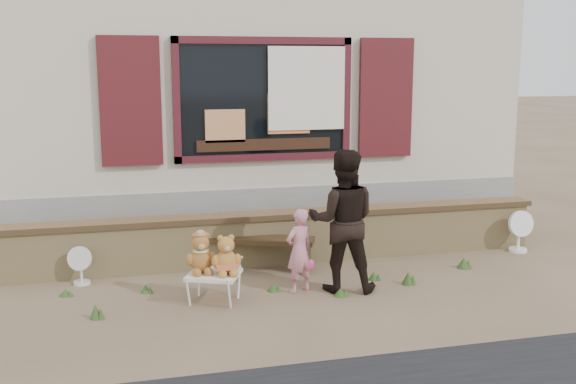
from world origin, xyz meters
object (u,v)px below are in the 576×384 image
object	(u,v)px
child	(299,251)
adult	(343,221)
folding_chair	(214,276)
bench	(250,246)
teddy_bear_left	(201,252)
teddy_bear_right	(226,254)

from	to	relation	value
child	adult	bearing A→B (deg)	151.07
folding_chair	child	distance (m)	1.00
bench	adult	size ratio (longest dim) A/B	1.00
folding_chair	adult	bearing A→B (deg)	25.79
folding_chair	bench	bearing A→B (deg)	85.04
teddy_bear_left	teddy_bear_right	world-z (taller)	teddy_bear_left
folding_chair	adult	size ratio (longest dim) A/B	0.42
teddy_bear_right	adult	bearing A→B (deg)	28.39
bench	folding_chair	distance (m)	1.24
teddy_bear_left	child	world-z (taller)	child
folding_chair	teddy_bear_left	size ratio (longest dim) A/B	1.50
adult	bench	bearing A→B (deg)	-33.33
bench	teddy_bear_left	size ratio (longest dim) A/B	3.59
teddy_bear_left	child	size ratio (longest dim) A/B	0.47
teddy_bear_left	adult	bearing A→B (deg)	23.61
teddy_bear_right	adult	world-z (taller)	adult
teddy_bear_right	adult	xyz separation A→B (m)	(1.34, 0.10, 0.26)
folding_chair	teddy_bear_right	xyz separation A→B (m)	(0.13, -0.06, 0.25)
teddy_bear_right	child	xyz separation A→B (m)	(0.85, 0.15, -0.07)
bench	teddy_bear_left	xyz separation A→B (m)	(-0.73, -1.02, 0.25)
folding_chair	adult	xyz separation A→B (m)	(1.47, 0.04, 0.51)
teddy_bear_left	adult	xyz separation A→B (m)	(1.59, -0.02, 0.26)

